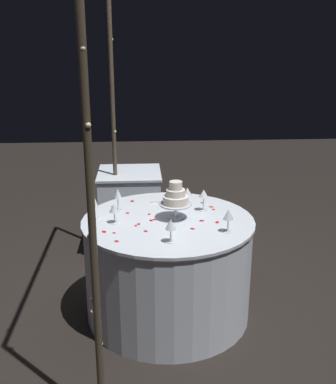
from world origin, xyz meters
name	(u,v)px	position (x,y,z in m)	size (l,w,h in m)	color
ground_plane	(168,312)	(0.00, 0.00, 0.00)	(12.00, 12.00, 0.00)	black
decorative_arch	(104,104)	(0.00, 0.40, 1.50)	(2.02, 0.06, 2.32)	#473D2D
main_table	(168,267)	(0.00, 0.00, 0.36)	(1.17, 1.17, 0.72)	silver
side_table	(130,211)	(1.08, 0.28, 0.38)	(0.56, 0.56, 0.76)	silver
tiered_cake	(176,198)	(0.02, -0.05, 0.87)	(0.22, 0.22, 0.26)	silver
wine_glass_0	(171,225)	(-0.37, 0.01, 0.83)	(0.07, 0.07, 0.15)	silver
wine_glass_1	(94,203)	(0.04, 0.49, 0.84)	(0.06, 0.06, 0.16)	silver
wine_glass_2	(228,215)	(-0.24, -0.36, 0.83)	(0.06, 0.06, 0.15)	silver
wine_glass_3	(204,195)	(0.16, -0.26, 0.84)	(0.06, 0.06, 0.16)	silver
wine_glass_4	(187,192)	(0.25, -0.16, 0.83)	(0.06, 0.06, 0.15)	silver
wine_glass_5	(114,209)	(-0.04, 0.36, 0.82)	(0.06, 0.06, 0.14)	silver
wine_glass_6	(118,195)	(0.20, 0.34, 0.84)	(0.06, 0.06, 0.16)	silver
cake_knife	(167,202)	(0.35, -0.02, 0.72)	(0.03, 0.30, 0.01)	silver
rose_petal_0	(214,209)	(0.17, -0.34, 0.72)	(0.03, 0.02, 0.00)	red
rose_petal_1	(161,205)	(0.28, 0.03, 0.72)	(0.03, 0.02, 0.00)	red
rose_petal_2	(128,213)	(0.13, 0.28, 0.72)	(0.03, 0.02, 0.00)	red
rose_petal_3	(164,196)	(0.49, 0.00, 0.72)	(0.03, 0.02, 0.00)	red
rose_petal_4	(186,201)	(0.36, -0.16, 0.72)	(0.03, 0.02, 0.00)	red
rose_petal_5	(151,220)	(-0.01, 0.12, 0.72)	(0.03, 0.02, 0.00)	red
rose_petal_6	(136,226)	(-0.10, 0.22, 0.72)	(0.03, 0.02, 0.00)	red
rose_petal_7	(117,241)	(-0.34, 0.33, 0.72)	(0.03, 0.02, 0.00)	red
rose_petal_8	(114,233)	(-0.21, 0.35, 0.72)	(0.02, 0.02, 0.00)	red
rose_petal_9	(211,207)	(0.22, -0.33, 0.72)	(0.03, 0.02, 0.00)	red
rose_petal_10	(104,232)	(-0.19, 0.42, 0.72)	(0.04, 0.03, 0.00)	red
rose_petal_11	(202,221)	(-0.04, -0.23, 0.72)	(0.04, 0.03, 0.00)	red
rose_petal_12	(113,207)	(0.27, 0.39, 0.72)	(0.03, 0.02, 0.00)	red
rose_petal_13	(202,203)	(0.32, -0.27, 0.72)	(0.03, 0.02, 0.00)	red
rose_petal_14	(132,201)	(0.39, 0.24, 0.72)	(0.04, 0.03, 0.00)	red
rose_petal_15	(160,204)	(0.31, 0.04, 0.72)	(0.03, 0.02, 0.00)	red
rose_petal_16	(146,231)	(-0.20, 0.15, 0.72)	(0.03, 0.02, 0.00)	red
rose_petal_17	(139,224)	(-0.07, 0.20, 0.72)	(0.03, 0.02, 0.00)	red
rose_petal_18	(193,229)	(-0.17, -0.15, 0.72)	(0.03, 0.02, 0.00)	red
rose_petal_19	(149,214)	(0.10, 0.13, 0.72)	(0.03, 0.02, 0.00)	red
rose_petal_20	(155,220)	(0.00, 0.09, 0.72)	(0.03, 0.02, 0.00)	red
rose_petal_21	(217,222)	(-0.08, -0.32, 0.72)	(0.04, 0.03, 0.00)	red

